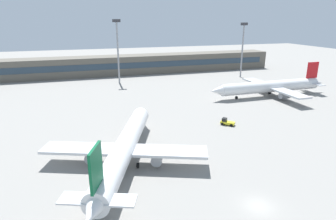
{
  "coord_description": "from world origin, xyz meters",
  "views": [
    {
      "loc": [
        -23.95,
        -31.12,
        26.71
      ],
      "look_at": [
        -1.51,
        40.0,
        3.0
      ],
      "focal_mm": 31.11,
      "sensor_mm": 36.0,
      "label": 1
    }
  ],
  "objects_px": {
    "baggage_tug_yellow": "(227,122)",
    "floodlight_tower_west": "(118,47)",
    "airplane_near": "(126,146)",
    "airplane_mid": "(270,87)",
    "floodlight_tower_east": "(243,46)"
  },
  "relations": [
    {
      "from": "floodlight_tower_west",
      "to": "airplane_near",
      "type": "bearing_deg",
      "value": -97.46
    },
    {
      "from": "airplane_near",
      "to": "floodlight_tower_west",
      "type": "distance_m",
      "value": 73.59
    },
    {
      "from": "baggage_tug_yellow",
      "to": "airplane_near",
      "type": "bearing_deg",
      "value": -156.6
    },
    {
      "from": "floodlight_tower_east",
      "to": "baggage_tug_yellow",
      "type": "bearing_deg",
      "value": -123.83
    },
    {
      "from": "airplane_mid",
      "to": "baggage_tug_yellow",
      "type": "xyz_separation_m",
      "value": [
        -28.42,
        -21.54,
        -2.66
      ]
    },
    {
      "from": "airplane_near",
      "to": "floodlight_tower_west",
      "type": "relative_size",
      "value": 1.63
    },
    {
      "from": "airplane_mid",
      "to": "airplane_near",
      "type": "bearing_deg",
      "value": -149.25
    },
    {
      "from": "airplane_near",
      "to": "floodlight_tower_west",
      "type": "height_order",
      "value": "floodlight_tower_west"
    },
    {
      "from": "airplane_near",
      "to": "floodlight_tower_east",
      "type": "xyz_separation_m",
      "value": [
        65.67,
        67.81,
        10.96
      ]
    },
    {
      "from": "floodlight_tower_west",
      "to": "floodlight_tower_east",
      "type": "distance_m",
      "value": 56.4
    },
    {
      "from": "baggage_tug_yellow",
      "to": "floodlight_tower_east",
      "type": "height_order",
      "value": "floodlight_tower_east"
    },
    {
      "from": "baggage_tug_yellow",
      "to": "floodlight_tower_west",
      "type": "bearing_deg",
      "value": 107.7
    },
    {
      "from": "airplane_mid",
      "to": "floodlight_tower_west",
      "type": "xyz_separation_m",
      "value": [
        -47.48,
        38.17,
        11.65
      ]
    },
    {
      "from": "airplane_mid",
      "to": "baggage_tug_yellow",
      "type": "relative_size",
      "value": 12.66
    },
    {
      "from": "floodlight_tower_west",
      "to": "floodlight_tower_east",
      "type": "bearing_deg",
      "value": -4.29
    }
  ]
}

